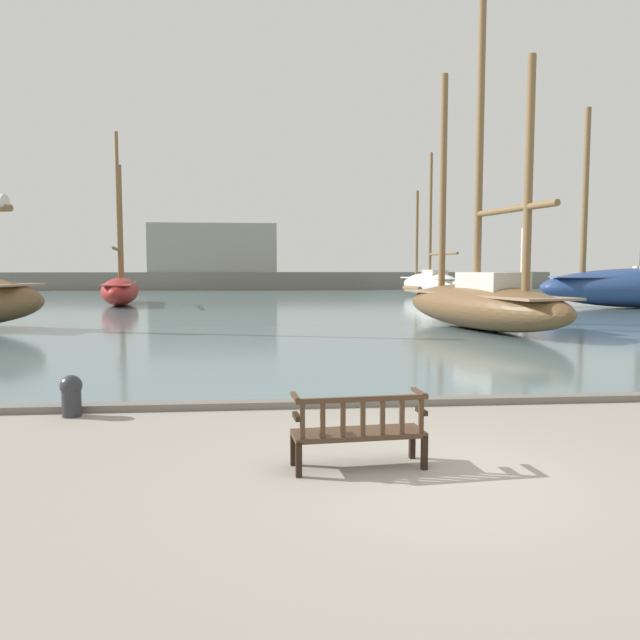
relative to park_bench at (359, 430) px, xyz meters
The scene contains 9 objects.
ground_plane 1.03m from the park_bench, 30.90° to the right, with size 160.00×160.00×0.00m, color gray.
harbor_water 43.54m from the park_bench, 88.96° to the left, with size 100.00×80.00×0.08m, color slate.
quay_edge_kerb 3.49m from the park_bench, 76.85° to the left, with size 40.00×0.30×0.12m, color slate.
park_bench is the anchor object (origin of this frame).
sailboat_distant_harbor 43.08m from the park_bench, 73.62° to the left, with size 3.89×10.04×11.35m.
sailboat_outer_starboard 34.31m from the park_bench, 107.14° to the left, with size 3.46×8.83×10.71m.
sailboat_nearest_starboard 17.29m from the park_bench, 65.71° to the left, with size 4.91×11.98×12.67m.
mooring_bollard 5.24m from the park_bench, 144.63° to the left, with size 0.36×0.36×0.68m.
far_breakwater 59.02m from the park_bench, 91.23° to the left, with size 58.02×2.40×7.00m.
Camera 1 is at (-1.93, -6.84, 2.43)m, focal length 35.00 mm.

